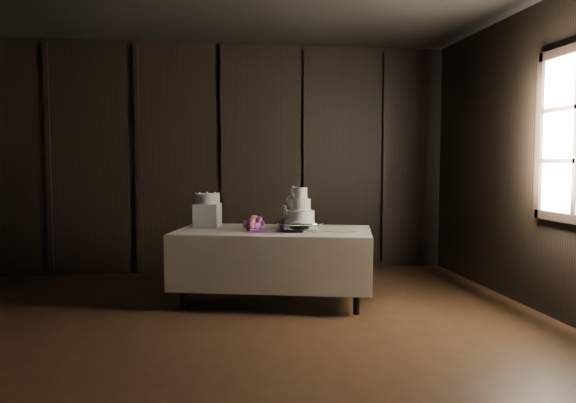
{
  "coord_description": "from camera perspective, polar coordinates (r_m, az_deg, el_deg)",
  "views": [
    {
      "loc": [
        -0.14,
        -3.97,
        1.46
      ],
      "look_at": [
        0.63,
        1.75,
        1.05
      ],
      "focal_mm": 35.0,
      "sensor_mm": 36.0,
      "label": 1
    }
  ],
  "objects": [
    {
      "name": "room",
      "position": [
        3.97,
        -5.65,
        4.61
      ],
      "size": [
        6.08,
        7.08,
        3.08
      ],
      "color": "black",
      "rests_on": "ground"
    },
    {
      "name": "display_table",
      "position": [
        5.85,
        -1.47,
        -6.22
      ],
      "size": [
        2.18,
        1.49,
        0.76
      ],
      "rotation": [
        0.0,
        0.0,
        -0.24
      ],
      "color": "#ECE5CC",
      "rests_on": "ground"
    },
    {
      "name": "cake_stand",
      "position": [
        5.71,
        1.23,
        -2.53
      ],
      "size": [
        0.55,
        0.55,
        0.09
      ],
      "primitive_type": "cylinder",
      "rotation": [
        0.0,
        0.0,
        0.14
      ],
      "color": "silver",
      "rests_on": "display_table"
    },
    {
      "name": "wedding_cake",
      "position": [
        5.67,
        1.0,
        -0.71
      ],
      "size": [
        0.32,
        0.29,
        0.35
      ],
      "rotation": [
        0.0,
        0.0,
        0.0
      ],
      "color": "white",
      "rests_on": "cake_stand"
    },
    {
      "name": "bouquet",
      "position": [
        5.68,
        -3.54,
        -2.35
      ],
      "size": [
        0.35,
        0.43,
        0.19
      ],
      "primitive_type": null,
      "rotation": [
        0.0,
        0.0,
        -0.13
      ],
      "color": "#C65255",
      "rests_on": "display_table"
    },
    {
      "name": "box_pedestal",
      "position": [
        6.1,
        -8.19,
        -1.38
      ],
      "size": [
        0.31,
        0.31,
        0.25
      ],
      "primitive_type": "cube",
      "rotation": [
        0.0,
        0.0,
        -0.24
      ],
      "color": "white",
      "rests_on": "display_table"
    },
    {
      "name": "small_cake",
      "position": [
        6.09,
        -8.2,
        0.29
      ],
      "size": [
        0.34,
        0.34,
        0.11
      ],
      "primitive_type": "cylinder",
      "rotation": [
        0.0,
        0.0,
        -0.34
      ],
      "color": "white",
      "rests_on": "box_pedestal"
    },
    {
      "name": "cake_knife",
      "position": [
        5.57,
        4.58,
        -3.1
      ],
      "size": [
        0.34,
        0.18,
        0.01
      ],
      "primitive_type": "cube",
      "rotation": [
        0.0,
        0.0,
        -0.46
      ],
      "color": "silver",
      "rests_on": "display_table"
    }
  ]
}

